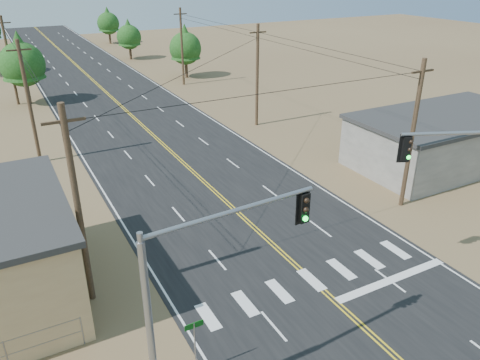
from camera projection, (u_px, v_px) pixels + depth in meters
road at (167, 148)px, 42.25m from camera, size 15.00×200.00×0.02m
building_right at (444, 140)px, 38.35m from camera, size 15.00×8.00×4.00m
utility_pole_left_near at (78, 208)px, 21.21m from camera, size 1.80×0.30×10.00m
utility_pole_left_mid at (29, 102)px, 37.20m from camera, size 1.80×0.30×10.00m
utility_pole_left_far at (10, 60)px, 53.18m from camera, size 1.80×0.30×10.00m
utility_pole_right_near at (412, 135)px, 30.20m from camera, size 1.80×0.30×10.00m
utility_pole_right_mid at (257, 75)px, 46.18m from camera, size 1.80×0.30×10.00m
utility_pole_right_far at (182, 46)px, 62.17m from camera, size 1.80×0.30×10.00m
signal_mast_left at (200, 281)px, 15.92m from camera, size 6.72×0.69×7.90m
street_sign at (195, 340)px, 18.34m from camera, size 0.78×0.06×2.63m
tree_left_near at (21, 60)px, 53.35m from camera, size 5.05×5.05×8.41m
tree_right_near at (185, 45)px, 66.32m from camera, size 4.53×4.53×7.55m
tree_right_mid at (129, 34)px, 79.42m from camera, size 4.07×4.07×6.78m
tree_right_far at (108, 21)px, 95.04m from camera, size 4.37×4.37×7.29m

